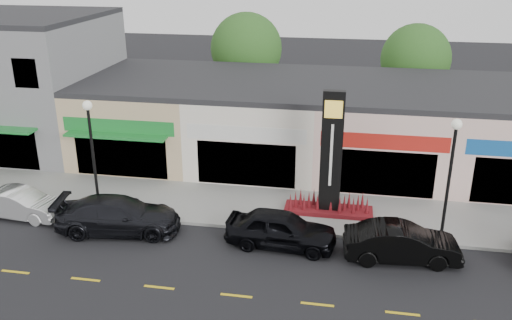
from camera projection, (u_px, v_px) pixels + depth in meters
The scene contains 17 objects.
ground at pixel (251, 254), 22.82m from camera, with size 120.00×120.00×0.00m, color black.
sidewalk at pixel (267, 207), 26.78m from camera, with size 52.00×4.30×0.15m, color gray.
curb at pixel (260, 229), 24.72m from camera, with size 52.00×0.20×0.15m, color gray.
building_grey_2story at pixel (9, 80), 34.79m from camera, with size 12.00×10.95×8.30m.
shop_beige at pixel (151, 113), 33.85m from camera, with size 7.00×10.85×4.80m.
shop_cream at pixel (262, 119), 32.72m from camera, with size 7.00×10.01×4.80m.
shop_pink_w at pixel (380, 125), 31.57m from camera, with size 7.00×10.01×4.80m.
shop_pink_e at pixel (507, 132), 30.42m from camera, with size 7.00×10.01×4.80m.
tree_rear_west at pixel (246, 49), 39.46m from camera, with size 5.20×5.20×7.83m.
tree_rear_mid at pixel (416, 59), 37.61m from camera, with size 4.80×4.80×7.29m.
lamp_west_near at pixel (92, 145), 25.16m from camera, with size 0.44×0.44×5.47m.
lamp_east_near at pixel (451, 168), 22.54m from camera, with size 0.44×0.44×5.47m.
pylon_sign at pixel (330, 171), 25.35m from camera, with size 4.20×1.30×6.00m.
car_white_van at pixel (20, 204), 25.75m from camera, with size 4.22×1.47×1.39m, color white.
car_dark_sedan at pixel (118, 215), 24.38m from camera, with size 5.56×2.26×1.61m, color black.
car_black_sedan at pixel (281, 229), 23.18m from camera, with size 4.75×1.91×1.62m, color black.
car_black_conv at pixel (402, 243), 22.14m from camera, with size 4.69×1.64×1.55m, color black.
Camera 1 is at (3.69, -19.47, 12.00)m, focal length 38.00 mm.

